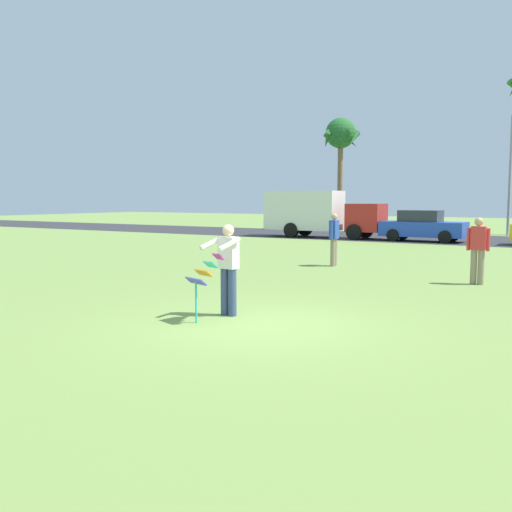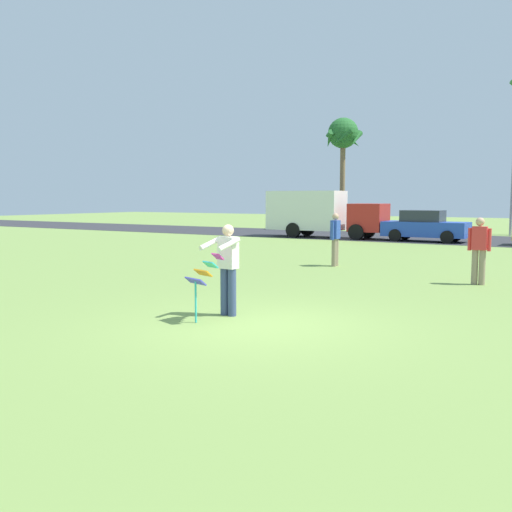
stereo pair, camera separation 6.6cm
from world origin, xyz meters
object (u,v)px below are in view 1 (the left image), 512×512
Objects in this scene: streetlight_pole at (511,168)px; person_walker_near at (334,238)px; kite_held at (204,276)px; parked_truck_red_cab at (317,212)px; palm_tree_left_near at (341,138)px; parked_car_blue at (423,226)px; person_kite_flyer at (228,266)px; person_walker_far at (478,248)px.

streetlight_pole is 4.05× the size of person_walker_near.
parked_truck_red_cab is (-7.80, 21.26, 0.58)m from kite_held.
palm_tree_left_near is at bearing 104.58° from parked_truck_red_cab.
parked_truck_red_cab is 11.84m from streetlight_pole.
parked_car_blue is 0.54× the size of palm_tree_left_near.
parked_car_blue is 12.21m from person_walker_near.
kite_held is at bearing -80.97° from person_walker_near.
person_walker_near is (-2.64, -19.43, -3.06)m from streetlight_pole.
palm_tree_left_near reaches higher than streetlight_pole.
streetlight_pole reaches higher than parked_truck_red_cab.
parked_car_blue is at bearing 95.05° from kite_held.
parked_car_blue is at bearing 95.42° from person_kite_flyer.
parked_car_blue is 14.93m from person_walker_far.
person_walker_near is at bearing -67.33° from palm_tree_left_near.
person_kite_flyer is 1.00× the size of person_walker_far.
kite_held is at bearing -96.47° from person_kite_flyer.
person_walker_far is at bearing -51.43° from parked_truck_red_cab.
kite_held is at bearing -92.42° from streetlight_pole.
palm_tree_left_near is at bearing 134.87° from parked_car_blue.
streetlight_pole is at bearing 82.25° from person_walker_near.
person_walker_near is (-1.51, 8.40, -0.02)m from person_kite_flyer.
kite_held is (-0.08, -0.66, -0.12)m from person_kite_flyer.
parked_truck_red_cab is 17.89m from person_walker_far.
person_walker_near is at bearing -62.45° from parked_truck_red_cab.
parked_car_blue is at bearing 110.48° from person_walker_far.
palm_tree_left_near is 4.48× the size of person_walker_near.
streetlight_pole is 21.54m from person_walker_far.
person_kite_flyer is at bearing -70.81° from palm_tree_left_near.
person_kite_flyer reaches higher than parked_car_blue.
person_walker_near is 1.00× the size of person_walker_far.
person_walker_near is (8.46, -20.26, -5.46)m from palm_tree_left_near.
person_walker_near reaches higher than parked_car_blue.
parked_truck_red_cab reaches higher than person_walker_near.
person_kite_flyer is at bearing -116.30° from person_walker_far.
palm_tree_left_near is at bearing 121.00° from person_walker_far.
person_walker_near is (0.44, -12.20, 0.16)m from parked_car_blue.
kite_held is at bearing -114.68° from person_walker_far.
person_walker_near reaches higher than kite_held.
person_walker_near is at bearing -97.75° from streetlight_pole.
person_kite_flyer is at bearing -84.58° from parked_car_blue.
parked_truck_red_cab is 1.60× the size of parked_car_blue.
person_walker_far reaches higher than parked_car_blue.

